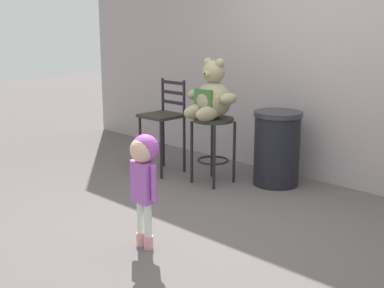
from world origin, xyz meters
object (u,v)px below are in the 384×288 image
Objects in this scene: child_walking at (144,167)px; trash_bin at (277,148)px; bar_stool_with_teddy at (213,136)px; teddy_bear at (212,96)px; bar_chair_empty at (164,120)px.

trash_bin is (-0.21, 2.01, -0.25)m from child_walking.
trash_bin reaches higher than bar_stool_with_teddy.
teddy_bear is 0.88m from trash_bin.
bar_stool_with_teddy is 1.74m from child_walking.
child_walking is 0.83× the size of bar_chair_empty.
bar_stool_with_teddy is 0.70m from bar_chair_empty.
child_walking is at bearing -64.64° from teddy_bear.
teddy_bear is 0.70× the size of child_walking.
bar_chair_empty is (-0.68, -0.05, -0.33)m from teddy_bear.
bar_chair_empty is (-1.42, 1.49, -0.03)m from child_walking.
bar_stool_with_teddy is at bearing 90.00° from teddy_bear.
trash_bin is (0.52, 0.46, -0.55)m from teddy_bear.
child_walking is (0.73, -1.55, -0.30)m from teddy_bear.
trash_bin is at bearing 41.85° from teddy_bear.
teddy_bear is at bearing 4.48° from bar_chair_empty.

